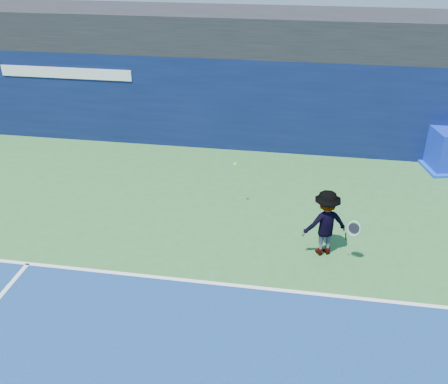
# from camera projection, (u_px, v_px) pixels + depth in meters

# --- Properties ---
(baseline) EXTENTS (24.00, 0.10, 0.01)m
(baseline) POSITION_uv_depth(u_px,v_px,m) (252.00, 287.00, 10.34)
(baseline) COLOR white
(baseline) RESTS_ON ground
(stadium_band) EXTENTS (36.00, 3.00, 1.20)m
(stadium_band) POSITION_uv_depth(u_px,v_px,m) (285.00, 31.00, 16.02)
(stadium_band) COLOR black
(stadium_band) RESTS_ON back_wall_assembly
(back_wall_assembly) EXTENTS (36.00, 1.03, 3.00)m
(back_wall_assembly) POSITION_uv_depth(u_px,v_px,m) (279.00, 104.00, 16.15)
(back_wall_assembly) COLOR #0B153D
(back_wall_assembly) RESTS_ON ground
(tennis_player) EXTENTS (1.32, 0.93, 1.58)m
(tennis_player) POSITION_uv_depth(u_px,v_px,m) (325.00, 223.00, 11.08)
(tennis_player) COLOR silver
(tennis_player) RESTS_ON ground
(tennis_ball) EXTENTS (0.07, 0.07, 0.07)m
(tennis_ball) POSITION_uv_depth(u_px,v_px,m) (235.00, 164.00, 12.70)
(tennis_ball) COLOR #EAFC1C
(tennis_ball) RESTS_ON ground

